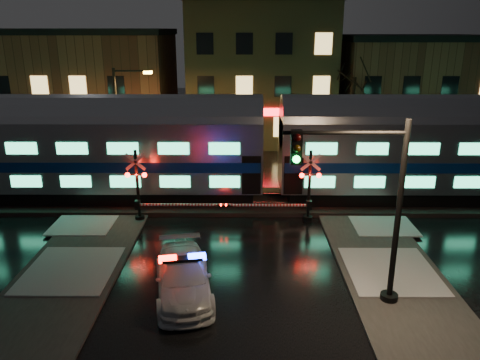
# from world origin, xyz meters

# --- Properties ---
(ground) EXTENTS (120.00, 120.00, 0.00)m
(ground) POSITION_xyz_m (0.00, 0.00, 0.00)
(ground) COLOR black
(ground) RESTS_ON ground
(ballast) EXTENTS (90.00, 4.20, 0.24)m
(ballast) POSITION_xyz_m (0.00, 5.00, 0.12)
(ballast) COLOR black
(ballast) RESTS_ON ground
(sidewalk_left) EXTENTS (4.00, 20.00, 0.12)m
(sidewalk_left) POSITION_xyz_m (-6.50, -6.00, 0.06)
(sidewalk_left) COLOR #2D2D2D
(sidewalk_left) RESTS_ON ground
(sidewalk_right) EXTENTS (4.00, 20.00, 0.12)m
(sidewalk_right) POSITION_xyz_m (6.50, -6.00, 0.06)
(sidewalk_right) COLOR #2D2D2D
(sidewalk_right) RESTS_ON ground
(building_left) EXTENTS (14.00, 10.00, 9.00)m
(building_left) POSITION_xyz_m (-13.00, 22.00, 4.50)
(building_left) COLOR brown
(building_left) RESTS_ON ground
(building_mid) EXTENTS (12.00, 11.00, 11.50)m
(building_mid) POSITION_xyz_m (2.00, 22.50, 5.75)
(building_mid) COLOR brown
(building_mid) RESTS_ON ground
(building_right) EXTENTS (12.00, 10.00, 8.50)m
(building_right) POSITION_xyz_m (15.00, 22.00, 4.25)
(building_right) COLOR brown
(building_right) RESTS_ON ground
(train) EXTENTS (51.00, 3.12, 5.92)m
(train) POSITION_xyz_m (2.05, 5.00, 3.38)
(train) COLOR black
(train) RESTS_ON ballast
(police_car) EXTENTS (2.81, 5.16, 1.58)m
(police_car) POSITION_xyz_m (-1.70, -4.59, 0.72)
(police_car) COLOR silver
(police_car) RESTS_ON ground
(crossing_signal_right) EXTENTS (5.30, 0.63, 3.75)m
(crossing_signal_right) POSITION_xyz_m (3.49, 2.30, 1.55)
(crossing_signal_right) COLOR black
(crossing_signal_right) RESTS_ON ground
(crossing_signal_left) EXTENTS (5.32, 0.64, 3.77)m
(crossing_signal_left) POSITION_xyz_m (-4.46, 2.30, 1.55)
(crossing_signal_left) COLOR black
(crossing_signal_left) RESTS_ON ground
(traffic_light) EXTENTS (4.34, 0.75, 6.71)m
(traffic_light) POSITION_xyz_m (4.75, -5.13, 3.57)
(traffic_light) COLOR black
(traffic_light) RESTS_ON ground
(streetlight) EXTENTS (2.41, 0.25, 7.22)m
(streetlight) POSITION_xyz_m (-7.11, 9.00, 4.16)
(streetlight) COLOR black
(streetlight) RESTS_ON ground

